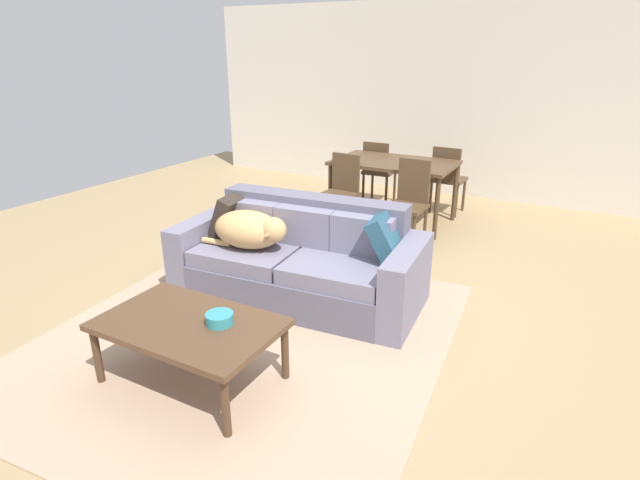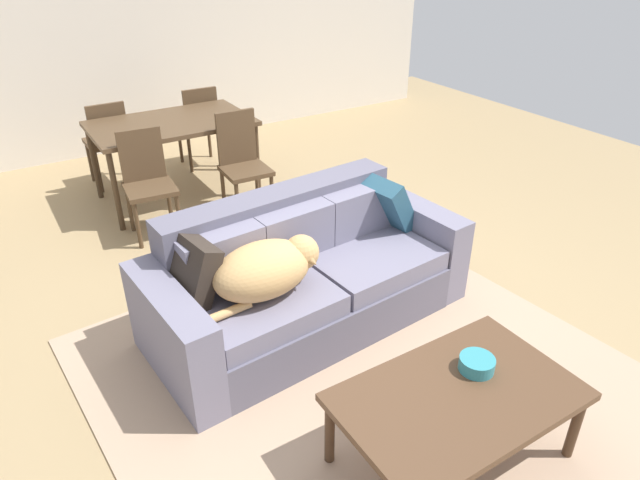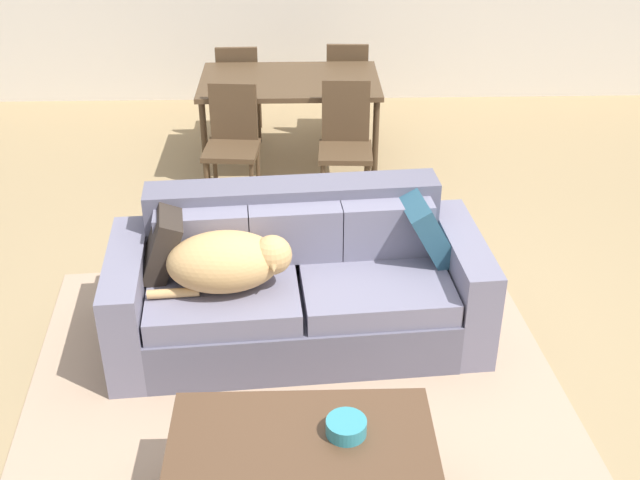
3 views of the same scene
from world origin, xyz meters
name	(u,v)px [view 2 (image 2 of 3)]	position (x,y,z in m)	size (l,w,h in m)	color
ground_plane	(327,306)	(0.00, 0.00, 0.00)	(10.00, 10.00, 0.00)	#A0855C
back_partition	(134,27)	(0.00, 4.00, 1.35)	(8.00, 0.12, 2.70)	silver
area_rug	(377,387)	(-0.19, -0.84, 0.01)	(2.86, 3.14, 0.01)	tan
couch	(304,277)	(-0.19, -0.02, 0.32)	(2.16, 1.08, 0.84)	slate
dog_on_left_cushion	(267,268)	(-0.56, -0.22, 0.62)	(0.77, 0.45, 0.32)	tan
throw_pillow_by_left_arm	(191,271)	(-0.94, -0.03, 0.62)	(0.13, 0.38, 0.38)	#2F2620
throw_pillow_by_right_arm	(385,202)	(0.55, 0.09, 0.63)	(0.13, 0.39, 0.39)	#295368
coffee_table	(458,401)	(-0.18, -1.42, 0.40)	(1.14, 0.71, 0.44)	brown
bowl_on_coffee_table	(477,364)	(0.01, -1.34, 0.47)	(0.17, 0.17, 0.07)	teal
dining_table	(171,128)	(-0.24, 2.31, 0.70)	(1.44, 0.90, 0.76)	#503A25
dining_chair_near_left	(147,179)	(-0.68, 1.73, 0.50)	(0.43, 0.43, 0.90)	#503A25
dining_chair_near_right	(242,160)	(0.18, 1.70, 0.50)	(0.42, 0.42, 0.92)	#503A25
dining_chair_far_left	(108,139)	(-0.70, 2.93, 0.49)	(0.41, 0.41, 0.87)	#503A25
dining_chair_far_right	(199,123)	(0.26, 2.95, 0.50)	(0.42, 0.42, 0.89)	#503A25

